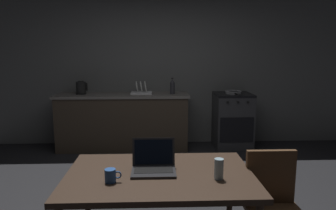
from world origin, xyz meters
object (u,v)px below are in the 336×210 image
(dining_table, at_px, (160,182))
(drinking_glass, at_px, (219,169))
(bottle, at_px, (172,86))
(frying_pan, at_px, (233,92))
(stove_oven, at_px, (232,120))
(electric_kettle, at_px, (81,88))
(laptop, at_px, (154,165))
(coffee_mug, at_px, (111,176))
(dish_rack, at_px, (141,91))
(chair, at_px, (274,203))

(dining_table, relative_size, drinking_glass, 9.35)
(bottle, relative_size, frying_pan, 0.60)
(stove_oven, height_order, electric_kettle, electric_kettle)
(laptop, xyz_separation_m, coffee_mug, (-0.29, -0.19, 0.00))
(dining_table, height_order, frying_pan, frying_pan)
(laptop, height_order, dish_rack, dish_rack)
(dining_table, relative_size, laptop, 4.22)
(dining_table, bearing_deg, laptop, 138.09)
(coffee_mug, bearing_deg, chair, 6.24)
(stove_oven, distance_m, laptop, 3.24)
(bottle, distance_m, coffee_mug, 3.14)
(stove_oven, xyz_separation_m, electric_kettle, (-2.50, 0.00, 0.56))
(dining_table, relative_size, chair, 1.55)
(dining_table, height_order, bottle, bottle)
(frying_pan, height_order, dish_rack, dish_rack)
(chair, distance_m, coffee_mug, 1.22)
(chair, relative_size, electric_kettle, 3.99)
(dining_table, bearing_deg, coffee_mug, -155.88)
(coffee_mug, height_order, dish_rack, dish_rack)
(dining_table, relative_size, coffee_mug, 11.86)
(electric_kettle, distance_m, dish_rack, 0.98)
(stove_oven, xyz_separation_m, chair, (-0.42, -3.00, 0.04))
(dining_table, bearing_deg, dish_rack, 94.92)
(dining_table, bearing_deg, chair, -1.29)
(dining_table, relative_size, electric_kettle, 6.19)
(laptop, bearing_deg, dining_table, -40.68)
(stove_oven, height_order, chair, stove_oven)
(dining_table, bearing_deg, stove_oven, 66.96)
(stove_oven, height_order, dish_rack, dish_rack)
(frying_pan, bearing_deg, dining_table, -113.12)
(bottle, relative_size, dish_rack, 0.78)
(frying_pan, bearing_deg, coffee_mug, -117.17)
(electric_kettle, xyz_separation_m, coffee_mug, (0.90, -3.13, -0.23))
(frying_pan, distance_m, drinking_glass, 3.20)
(dining_table, xyz_separation_m, frying_pan, (1.26, 2.95, 0.27))
(chair, xyz_separation_m, laptop, (-0.89, 0.06, 0.29))
(coffee_mug, bearing_deg, laptop, 33.04)
(chair, height_order, dish_rack, dish_rack)
(dish_rack, bearing_deg, coffee_mug, -91.36)
(laptop, bearing_deg, coffee_mug, -145.73)
(electric_kettle, bearing_deg, chair, -55.20)
(dining_table, bearing_deg, frying_pan, 66.88)
(chair, xyz_separation_m, coffee_mug, (-1.18, -0.13, 0.29))
(stove_oven, xyz_separation_m, frying_pan, (-0.01, -0.03, 0.48))
(bottle, xyz_separation_m, drinking_glass, (0.16, -3.05, -0.23))
(dish_rack, bearing_deg, frying_pan, -1.04)
(electric_kettle, distance_m, coffee_mug, 3.27)
(electric_kettle, bearing_deg, frying_pan, -0.63)
(stove_oven, bearing_deg, frying_pan, -103.86)
(bottle, xyz_separation_m, frying_pan, (1.01, 0.02, -0.10))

